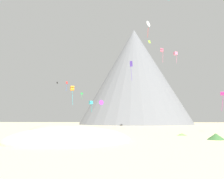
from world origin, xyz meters
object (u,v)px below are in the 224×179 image
kite_cyan_low (91,103)px  kite_orange_low (72,89)px  rock_massif (137,79)px  kite_magenta_low (222,94)px  bush_far_left (182,134)px  kite_rainbow_mid (162,50)px  bush_mid_center (61,133)px  kite_violet_low (101,103)px  kite_lime_high (149,42)px  bush_near_left (44,135)px  bush_ridge_crest (216,136)px  kite_indigo_mid (131,66)px  bush_low_patch (97,131)px  kite_white_high (149,24)px  kite_black_mid (57,83)px  kite_red_mid (67,84)px  kite_green_low (82,94)px  kite_pink_mid (175,54)px

kite_cyan_low → kite_orange_low: size_ratio=0.56×
rock_massif → kite_magenta_low: bearing=-77.9°
kite_orange_low → kite_magenta_low: size_ratio=1.06×
bush_far_left → kite_rainbow_mid: 33.26m
bush_mid_center → kite_violet_low: 39.35m
kite_lime_high → kite_orange_low: 44.00m
kite_cyan_low → kite_rainbow_mid: (19.89, 11.34, 16.94)m
bush_near_left → bush_ridge_crest: size_ratio=0.53×
kite_lime_high → kite_indigo_mid: bearing=-98.2°
bush_ridge_crest → rock_massif: 112.90m
bush_low_patch → kite_white_high: kite_white_high is taller
rock_massif → kite_violet_low: rock_massif is taller
kite_white_high → bush_ridge_crest: bearing=-131.0°
bush_low_patch → kite_indigo_mid: 21.97m
bush_low_patch → kite_violet_low: (-3.31, 29.20, 8.82)m
bush_far_left → bush_mid_center: 23.50m
kite_white_high → kite_rainbow_mid: (4.13, 3.58, -7.15)m
kite_magenta_low → kite_black_mid: size_ratio=6.01×
bush_near_left → kite_magenta_low: (37.70, 17.21, 8.99)m
bush_far_left → kite_cyan_low: size_ratio=0.71×
bush_near_left → kite_red_mid: kite_red_mid is taller
bush_ridge_crest → bush_far_left: bush_ridge_crest is taller
kite_white_high → kite_red_mid: size_ratio=1.58×
bush_near_left → bush_ridge_crest: (28.48, -3.24, 0.25)m
kite_indigo_mid → rock_massif: bearing=-42.5°
bush_mid_center → kite_indigo_mid: kite_indigo_mid is taller
bush_ridge_crest → kite_green_low: size_ratio=0.93×
rock_massif → kite_green_low: rock_massif is taller
bush_low_patch → bush_mid_center: size_ratio=0.51×
bush_ridge_crest → kite_violet_low: kite_violet_low is taller
bush_low_patch → kite_violet_low: bearing=96.5°
bush_mid_center → kite_pink_mid: (25.72, 16.82, 20.26)m
bush_mid_center → bush_ridge_crest: bearing=-14.6°
bush_far_left → kite_indigo_mid: (-9.72, 17.61, 17.85)m
bush_mid_center → kite_pink_mid: size_ratio=0.88×
kite_white_high → kite_cyan_low: (-15.76, -7.76, -24.10)m
rock_massif → kite_white_high: size_ratio=17.92×
bush_low_patch → kite_rainbow_mid: 33.50m
kite_green_low → kite_magenta_low: bearing=3.4°
kite_red_mid → kite_indigo_mid: bearing=-37.4°
kite_cyan_low → kite_rainbow_mid: bearing=-95.1°
kite_cyan_low → kite_magenta_low: bearing=-124.6°
bush_near_left → kite_magenta_low: kite_magenta_low is taller
bush_low_patch → kite_rainbow_mid: (17.57, 15.64, 23.85)m
kite_green_low → rock_massif: bearing=107.8°
bush_low_patch → kite_black_mid: (-21.44, 32.60, 17.10)m
kite_lime_high → bush_low_patch: bearing=-105.5°
bush_far_left → kite_violet_low: size_ratio=1.05×
bush_low_patch → kite_red_mid: bearing=120.4°
bush_ridge_crest → kite_red_mid: kite_red_mid is taller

